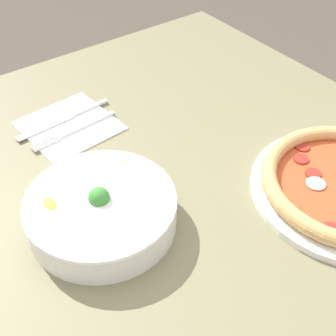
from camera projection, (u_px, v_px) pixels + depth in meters
name	position (u px, v px, depth m)	size (l,w,h in m)	color
dining_table	(211.00, 286.00, 0.74)	(1.29, 1.00, 0.76)	#706B4C
bowl	(101.00, 209.00, 0.69)	(0.23, 0.23, 0.07)	white
napkin	(69.00, 126.00, 0.89)	(0.17, 0.17, 0.00)	white
fork	(76.00, 130.00, 0.87)	(0.02, 0.18, 0.00)	silver
knife	(68.00, 117.00, 0.90)	(0.03, 0.20, 0.01)	silver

